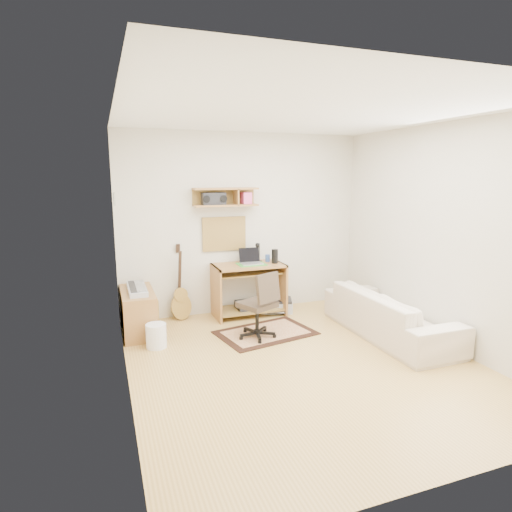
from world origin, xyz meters
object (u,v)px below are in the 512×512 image
object	(u,v)px
cabinet	(138,312)
sofa	(390,306)
task_chair	(257,305)
printer	(277,305)
desk	(249,290)

from	to	relation	value
cabinet	sofa	world-z (taller)	sofa
sofa	task_chair	bearing A→B (deg)	72.66
printer	task_chair	bearing A→B (deg)	-104.90
desk	sofa	bearing A→B (deg)	-44.50
desk	sofa	distance (m)	1.96
printer	cabinet	bearing A→B (deg)	-153.76
cabinet	printer	xyz separation A→B (m)	(2.01, 0.21, -0.19)
sofa	desk	bearing A→B (deg)	45.50
task_chair	cabinet	world-z (taller)	task_chair
printer	sofa	bearing A→B (deg)	-35.66
task_chair	cabinet	bearing A→B (deg)	128.26
task_chair	sofa	bearing A→B (deg)	-41.94
cabinet	sofa	xyz separation A→B (m)	(2.96, -1.20, 0.11)
printer	desk	bearing A→B (deg)	-155.68
desk	task_chair	world-z (taller)	task_chair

